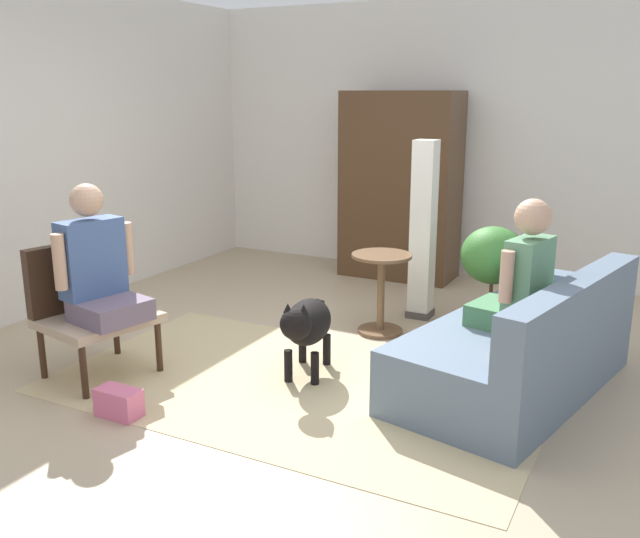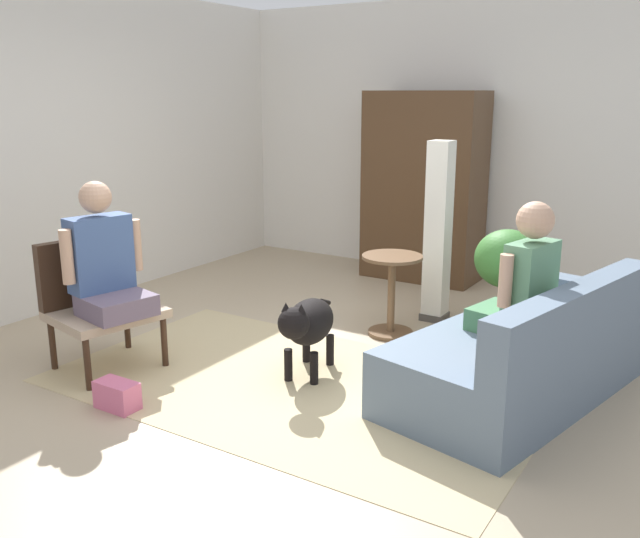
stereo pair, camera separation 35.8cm
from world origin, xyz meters
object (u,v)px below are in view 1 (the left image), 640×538
at_px(couch, 522,348).
at_px(handbag, 119,403).
at_px(person_on_armchair, 97,267).
at_px(potted_plant, 493,263).
at_px(dog, 306,324).
at_px(round_end_table, 381,288).
at_px(column_lamp, 423,232).
at_px(armoire_cabinet, 400,186).
at_px(person_on_couch, 521,276).
at_px(armchair, 87,300).

bearing_deg(couch, handbag, -144.05).
distance_m(person_on_armchair, potted_plant, 2.99).
height_order(person_on_armchair, dog, person_on_armchair).
bearing_deg(round_end_table, handbag, -111.48).
xyz_separation_m(couch, person_on_armchair, (-2.54, -1.06, 0.48)).
bearing_deg(dog, handbag, -124.20).
relative_size(potted_plant, handbag, 3.11).
bearing_deg(dog, column_lamp, 80.58).
bearing_deg(dog, person_on_armchair, -152.61).
bearing_deg(person_on_armchair, couch, 22.76).
xyz_separation_m(column_lamp, armoire_cabinet, (-0.66, 1.20, 0.20)).
xyz_separation_m(person_on_armchair, potted_plant, (2.07, 2.14, -0.22)).
height_order(person_on_couch, person_on_armchair, person_on_armchair).
bearing_deg(armoire_cabinet, column_lamp, -61.06).
bearing_deg(couch, person_on_couch, -156.81).
distance_m(person_on_couch, handbag, 2.56).
bearing_deg(potted_plant, armchair, -136.62).
distance_m(armoire_cabinet, handbag, 3.91).
relative_size(couch, armoire_cabinet, 1.05).
distance_m(round_end_table, potted_plant, 0.91).
distance_m(person_on_couch, dog, 1.41).
xyz_separation_m(couch, potted_plant, (-0.47, 1.08, 0.27)).
distance_m(couch, person_on_armchair, 2.79).
distance_m(armchair, round_end_table, 2.20).
height_order(couch, person_on_couch, person_on_couch).
height_order(dog, column_lamp, column_lamp).
distance_m(column_lamp, armoire_cabinet, 1.39).
xyz_separation_m(round_end_table, potted_plant, (0.75, 0.48, 0.18)).
xyz_separation_m(armchair, armoire_cabinet, (0.96, 3.36, 0.44)).
distance_m(couch, handbag, 2.52).
bearing_deg(potted_plant, person_on_armchair, -134.06).
height_order(round_end_table, handbag, round_end_table).
xyz_separation_m(person_on_couch, potted_plant, (-0.43, 1.09, -0.21)).
height_order(dog, handbag, dog).
height_order(couch, dog, couch).
bearing_deg(round_end_table, potted_plant, 32.65).
height_order(armchair, person_on_armchair, person_on_armchair).
distance_m(dog, armoire_cabinet, 2.85).
bearing_deg(potted_plant, dog, -119.66).
bearing_deg(round_end_table, person_on_couch, -27.42).
height_order(armchair, person_on_couch, person_on_couch).
distance_m(dog, column_lamp, 1.63).
relative_size(armchair, dog, 1.08).
xyz_separation_m(armchair, person_on_armchair, (0.16, -0.03, 0.26)).
distance_m(round_end_table, column_lamp, 0.67).
bearing_deg(armoire_cabinet, handbag, -94.50).
distance_m(dog, handbag, 1.28).
height_order(potted_plant, handbag, potted_plant).
relative_size(armchair, column_lamp, 0.59).
bearing_deg(column_lamp, round_end_table, -105.68).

